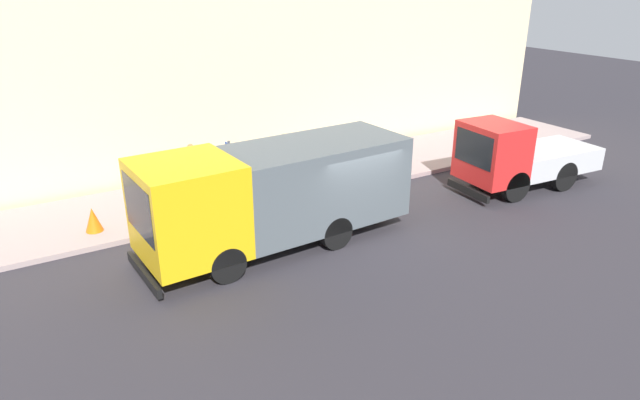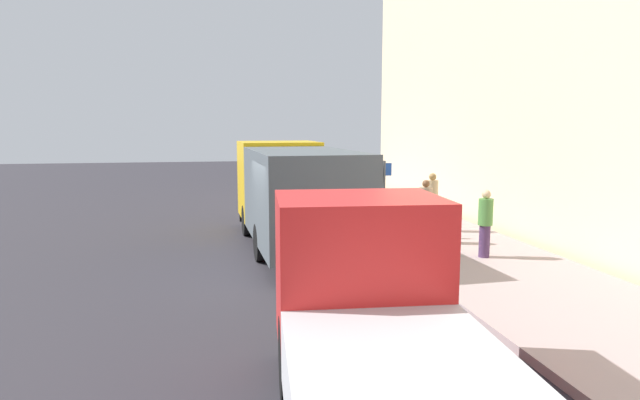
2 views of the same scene
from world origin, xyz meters
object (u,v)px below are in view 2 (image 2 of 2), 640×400
at_px(small_flatbed_truck, 378,332).
at_px(street_sign_post, 384,192).
at_px(pedestrian_walking, 432,200).
at_px(pedestrian_standing, 425,210).
at_px(large_utility_truck, 293,190).
at_px(pedestrian_third, 485,222).
at_px(traffic_cone_orange, 365,205).

xyz_separation_m(small_flatbed_truck, street_sign_post, (3.01, 9.27, 0.32)).
bearing_deg(pedestrian_walking, street_sign_post, 79.26).
bearing_deg(small_flatbed_truck, pedestrian_walking, 68.63).
bearing_deg(small_flatbed_truck, street_sign_post, 76.26).
xyz_separation_m(pedestrian_walking, pedestrian_standing, (-0.84, -1.54, -0.03)).
relative_size(small_flatbed_truck, street_sign_post, 2.44).
distance_m(large_utility_truck, street_sign_post, 2.66).
bearing_deg(street_sign_post, large_utility_truck, -176.04).
bearing_deg(pedestrian_third, pedestrian_standing, -68.59).
distance_m(large_utility_truck, small_flatbed_truck, 9.11).
distance_m(small_flatbed_truck, pedestrian_third, 8.05).
relative_size(pedestrian_walking, street_sign_post, 0.80).
height_order(pedestrian_standing, traffic_cone_orange, pedestrian_standing).
distance_m(pedestrian_standing, street_sign_post, 1.35).
distance_m(pedestrian_standing, traffic_cone_orange, 4.97).
bearing_deg(pedestrian_third, traffic_cone_orange, -82.85).
bearing_deg(street_sign_post, small_flatbed_truck, -108.01).
relative_size(small_flatbed_truck, pedestrian_third, 3.25).
bearing_deg(small_flatbed_truck, large_utility_truck, 91.99).
bearing_deg(pedestrian_walking, pedestrian_standing, 121.01).
bearing_deg(traffic_cone_orange, small_flatbed_truck, -105.11).
relative_size(pedestrian_standing, traffic_cone_orange, 2.47).
height_order(pedestrian_third, street_sign_post, street_sign_post).
relative_size(pedestrian_third, street_sign_post, 0.75).
relative_size(pedestrian_walking, traffic_cone_orange, 2.53).
relative_size(traffic_cone_orange, street_sign_post, 0.32).
height_order(small_flatbed_truck, pedestrian_standing, small_flatbed_truck).
relative_size(large_utility_truck, traffic_cone_orange, 10.86).
bearing_deg(traffic_cone_orange, pedestrian_walking, -71.04).
relative_size(pedestrian_walking, pedestrian_standing, 1.02).
height_order(large_utility_truck, pedestrian_third, large_utility_truck).
bearing_deg(pedestrian_walking, large_utility_truck, 69.98).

